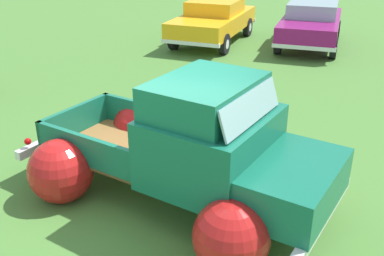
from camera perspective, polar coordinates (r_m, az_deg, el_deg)
name	(u,v)px	position (r m, az deg, el deg)	size (l,w,h in m)	color
ground_plane	(173,195)	(6.77, -2.43, -8.56)	(80.00, 80.00, 0.00)	#477A33
vintage_pickup_truck	(195,157)	(6.20, 0.40, -3.74)	(4.95, 3.61, 1.96)	black
show_car_0	(214,20)	(15.78, 2.80, 13.78)	(2.19, 4.55, 1.43)	black
show_car_1	(311,23)	(15.76, 15.09, 12.98)	(1.93, 4.39, 1.43)	black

